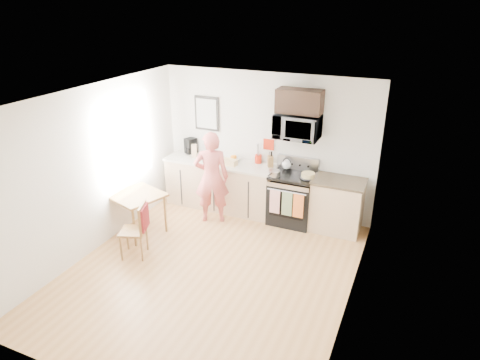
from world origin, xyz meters
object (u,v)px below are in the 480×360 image
at_px(person, 212,178).
at_px(chair, 140,223).
at_px(range, 292,199).
at_px(dining_table, 137,199).
at_px(cake, 308,176).
at_px(microwave, 297,126).

distance_m(person, chair, 1.59).
xyz_separation_m(range, dining_table, (-2.28, -1.43, 0.20)).
bearing_deg(range, dining_table, -147.86).
xyz_separation_m(person, cake, (1.61, 0.47, 0.13)).
height_order(range, microwave, microwave).
distance_m(person, cake, 1.68).
bearing_deg(person, dining_table, 19.65).
bearing_deg(microwave, person, -154.71).
relative_size(person, dining_table, 1.99).
bearing_deg(microwave, chair, -130.38).
height_order(dining_table, chair, chair).
relative_size(person, chair, 1.88).
xyz_separation_m(microwave, cake, (0.28, -0.16, -0.79)).
distance_m(range, dining_table, 2.70).
relative_size(microwave, person, 0.45).
bearing_deg(chair, person, 52.18).
bearing_deg(chair, dining_table, 108.56).
relative_size(dining_table, chair, 0.95).
height_order(microwave, cake, microwave).
height_order(person, dining_table, person).
distance_m(microwave, cake, 0.85).
height_order(microwave, dining_table, microwave).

